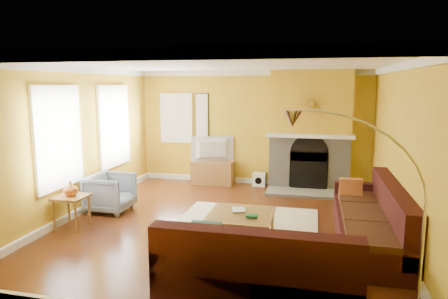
% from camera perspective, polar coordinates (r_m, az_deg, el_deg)
% --- Properties ---
extents(floor, '(5.50, 6.00, 0.02)m').
position_cam_1_polar(floor, '(6.98, 0.06, -10.68)').
color(floor, '#622F14').
rests_on(floor, ground).
extents(ceiling, '(5.50, 6.00, 0.02)m').
position_cam_1_polar(ceiling, '(6.57, 0.06, 12.21)').
color(ceiling, white).
rests_on(ceiling, ground).
extents(wall_back, '(5.50, 0.02, 2.70)m').
position_cam_1_polar(wall_back, '(9.58, 4.11, 3.10)').
color(wall_back, gold).
rests_on(wall_back, ground).
extents(wall_front, '(5.50, 0.02, 2.70)m').
position_cam_1_polar(wall_front, '(3.83, -10.15, -6.32)').
color(wall_front, gold).
rests_on(wall_front, ground).
extents(wall_left, '(0.02, 6.00, 2.70)m').
position_cam_1_polar(wall_left, '(7.74, -20.28, 1.09)').
color(wall_left, gold).
rests_on(wall_left, ground).
extents(wall_right, '(0.02, 6.00, 2.70)m').
position_cam_1_polar(wall_right, '(6.61, 24.09, -0.45)').
color(wall_right, gold).
rests_on(wall_right, ground).
extents(baseboard, '(5.50, 6.00, 0.12)m').
position_cam_1_polar(baseboard, '(6.96, 0.06, -10.14)').
color(baseboard, white).
rests_on(baseboard, floor).
extents(crown_molding, '(5.50, 6.00, 0.12)m').
position_cam_1_polar(crown_molding, '(6.57, 0.06, 11.60)').
color(crown_molding, white).
rests_on(crown_molding, ceiling).
extents(window_left_near, '(0.06, 1.22, 1.72)m').
position_cam_1_polar(window_left_near, '(8.81, -15.50, 3.24)').
color(window_left_near, white).
rests_on(window_left_near, wall_left).
extents(window_left_far, '(0.06, 1.22, 1.72)m').
position_cam_1_polar(window_left_far, '(7.21, -22.68, 1.60)').
color(window_left_far, white).
rests_on(window_left_far, wall_left).
extents(window_back, '(0.82, 0.06, 1.22)m').
position_cam_1_polar(window_back, '(9.98, -6.79, 4.46)').
color(window_back, white).
rests_on(window_back, wall_back).
extents(wall_art, '(0.34, 0.04, 1.14)m').
position_cam_1_polar(wall_art, '(9.79, -3.18, 4.71)').
color(wall_art, white).
rests_on(wall_art, wall_back).
extents(fireplace, '(1.80, 0.40, 2.70)m').
position_cam_1_polar(fireplace, '(9.26, 12.20, 2.70)').
color(fireplace, '#999690').
rests_on(fireplace, floor).
extents(mantel, '(1.92, 0.22, 0.08)m').
position_cam_1_polar(mantel, '(9.03, 12.15, 1.90)').
color(mantel, white).
rests_on(mantel, fireplace).
extents(hearth, '(1.80, 0.70, 0.06)m').
position_cam_1_polar(hearth, '(8.96, 11.85, -6.10)').
color(hearth, '#999690').
rests_on(hearth, floor).
extents(sunburst, '(0.70, 0.04, 0.70)m').
position_cam_1_polar(sunburst, '(8.98, 12.30, 6.35)').
color(sunburst, olive).
rests_on(sunburst, fireplace).
extents(rug, '(2.40, 1.80, 0.02)m').
position_cam_1_polar(rug, '(7.13, 3.41, -10.11)').
color(rug, beige).
rests_on(rug, floor).
extents(sectional_sofa, '(2.95, 3.82, 0.90)m').
position_cam_1_polar(sectional_sofa, '(5.93, 10.54, -9.80)').
color(sectional_sofa, '#381212').
rests_on(sectional_sofa, floor).
extents(coffee_table, '(1.00, 1.00, 0.40)m').
position_cam_1_polar(coffee_table, '(6.35, 2.37, -10.77)').
color(coffee_table, white).
rests_on(coffee_table, floor).
extents(media_console, '(1.00, 0.45, 0.55)m').
position_cam_1_polar(media_console, '(9.64, -1.61, -3.31)').
color(media_console, olive).
rests_on(media_console, floor).
extents(tv, '(1.01, 0.48, 0.59)m').
position_cam_1_polar(tv, '(9.54, -1.63, 0.03)').
color(tv, black).
rests_on(tv, media_console).
extents(subwoofer, '(0.30, 0.30, 0.30)m').
position_cam_1_polar(subwoofer, '(9.54, 5.06, -4.26)').
color(subwoofer, white).
rests_on(subwoofer, floor).
extents(armchair, '(0.78, 0.76, 0.71)m').
position_cam_1_polar(armchair, '(7.86, -15.92, -5.98)').
color(armchair, gray).
rests_on(armchair, floor).
extents(side_table, '(0.50, 0.50, 0.55)m').
position_cam_1_polar(side_table, '(7.19, -20.88, -8.31)').
color(side_table, olive).
rests_on(side_table, floor).
extents(vase, '(0.24, 0.24, 0.25)m').
position_cam_1_polar(vase, '(7.09, -21.06, -5.23)').
color(vase, orange).
rests_on(vase, side_table).
extents(book, '(0.26, 0.31, 0.03)m').
position_cam_1_polar(book, '(6.40, 1.21, -8.60)').
color(book, white).
rests_on(book, coffee_table).
extents(arc_lamp, '(1.35, 0.36, 2.12)m').
position_cam_1_polar(arc_lamp, '(4.15, 18.85, -9.63)').
color(arc_lamp, silver).
rests_on(arc_lamp, floor).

